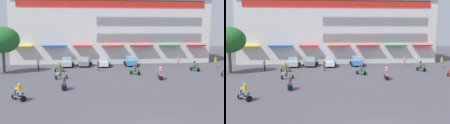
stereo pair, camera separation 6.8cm
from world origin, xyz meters
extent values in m
plane|color=#4F4C55|center=(0.00, 13.00, 0.00)|extent=(128.00, 128.00, 0.00)
cube|color=silver|center=(0.00, 35.40, 5.90)|extent=(36.18, 10.80, 11.80)
cube|color=red|center=(0.00, 29.94, 10.71)|extent=(33.29, 0.12, 1.21)
cube|color=gold|center=(-15.64, 29.45, 3.28)|extent=(3.41, 1.10, 0.20)
cube|color=#1C498E|center=(-10.29, 29.45, 3.28)|extent=(4.12, 1.10, 0.20)
cube|color=red|center=(-5.43, 29.45, 3.28)|extent=(3.28, 1.10, 0.20)
cube|color=red|center=(-0.03, 29.45, 3.28)|extent=(4.02, 1.10, 0.20)
cube|color=red|center=(5.14, 29.45, 3.28)|extent=(4.12, 1.10, 0.20)
cube|color=#2D7039|center=(10.33, 29.45, 3.28)|extent=(3.81, 1.10, 0.20)
cube|color=red|center=(15.29, 29.45, 3.28)|extent=(3.37, 1.10, 0.20)
cylinder|color=brown|center=(-16.21, 21.85, 1.53)|extent=(0.38, 0.38, 3.05)
ellipsoid|color=#24662A|center=(-16.21, 21.85, 4.67)|extent=(4.62, 4.07, 3.70)
cube|color=beige|center=(-7.92, 27.13, 0.66)|extent=(1.87, 4.15, 0.77)
cube|color=#90BDCC|center=(-7.92, 27.13, 1.28)|extent=(1.55, 2.10, 0.48)
cylinder|color=black|center=(-8.82, 28.36, 0.30)|extent=(0.61, 0.19, 0.60)
cylinder|color=black|center=(-7.12, 28.43, 0.30)|extent=(0.61, 0.19, 0.60)
cylinder|color=black|center=(-8.72, 25.83, 0.30)|extent=(0.61, 0.19, 0.60)
cylinder|color=black|center=(-7.01, 25.90, 0.30)|extent=(0.61, 0.19, 0.60)
cube|color=slate|center=(-4.99, 27.47, 0.63)|extent=(2.01, 4.31, 0.72)
cube|color=#99C0BC|center=(-4.99, 27.47, 1.24)|extent=(1.62, 2.20, 0.50)
cylinder|color=black|center=(-5.74, 28.84, 0.30)|extent=(0.61, 0.21, 0.60)
cylinder|color=black|center=(-4.05, 28.71, 0.30)|extent=(0.61, 0.21, 0.60)
cylinder|color=black|center=(-5.94, 26.24, 0.30)|extent=(0.61, 0.21, 0.60)
cylinder|color=black|center=(-4.25, 26.11, 0.30)|extent=(0.61, 0.21, 0.60)
cube|color=white|center=(-1.87, 26.94, 0.62)|extent=(1.79, 4.51, 0.70)
cube|color=#8FBDCA|center=(-1.87, 26.94, 1.23)|extent=(1.48, 2.28, 0.52)
cylinder|color=black|center=(-2.62, 28.35, 0.30)|extent=(0.61, 0.19, 0.60)
cylinder|color=black|center=(-1.01, 28.29, 0.30)|extent=(0.61, 0.19, 0.60)
cylinder|color=black|center=(-2.73, 25.59, 0.30)|extent=(0.61, 0.19, 0.60)
cylinder|color=black|center=(-1.11, 25.53, 0.30)|extent=(0.61, 0.19, 0.60)
cube|color=#368ACD|center=(2.85, 27.61, 0.65)|extent=(1.86, 4.54, 0.76)
cube|color=#9CB0C1|center=(2.85, 27.61, 1.30)|extent=(1.52, 2.30, 0.55)
cylinder|color=black|center=(2.09, 29.03, 0.30)|extent=(0.61, 0.19, 0.60)
cylinder|color=black|center=(3.73, 28.95, 0.30)|extent=(0.61, 0.19, 0.60)
cylinder|color=black|center=(1.96, 26.27, 0.30)|extent=(0.61, 0.19, 0.60)
cylinder|color=black|center=(3.60, 26.19, 0.30)|extent=(0.61, 0.19, 0.60)
cylinder|color=black|center=(-7.93, 22.02, 0.26)|extent=(0.26, 0.54, 0.52)
cylinder|color=black|center=(-9.06, 21.74, 0.26)|extent=(0.26, 0.54, 0.52)
cube|color=#2D8456|center=(-8.50, 21.88, 0.32)|extent=(1.06, 0.52, 0.10)
cube|color=#2D8456|center=(-8.70, 21.83, 0.71)|extent=(0.70, 0.45, 0.28)
cube|color=#2D8456|center=(-8.05, 22.00, 0.50)|extent=(0.21, 0.34, 0.69)
cylinder|color=black|center=(-8.02, 22.00, 1.05)|extent=(0.16, 0.51, 0.04)
cube|color=gray|center=(-8.61, 21.86, 0.59)|extent=(0.35, 0.38, 0.36)
cylinder|color=gold|center=(-8.61, 21.86, 1.06)|extent=(0.39, 0.39, 0.57)
sphere|color=silver|center=(-8.61, 21.86, 1.45)|extent=(0.25, 0.25, 0.25)
cube|color=gold|center=(-8.36, 21.92, 1.08)|extent=(0.51, 0.44, 0.10)
cylinder|color=black|center=(-7.00, 16.89, 0.26)|extent=(0.34, 0.53, 0.52)
cylinder|color=black|center=(-8.19, 16.36, 0.26)|extent=(0.34, 0.53, 0.52)
cube|color=silver|center=(-7.59, 16.63, 0.32)|extent=(1.16, 0.72, 0.10)
cube|color=silver|center=(-7.81, 16.53, 0.69)|extent=(0.79, 0.57, 0.28)
cube|color=silver|center=(-7.12, 16.84, 0.49)|extent=(0.26, 0.35, 0.67)
cylinder|color=black|center=(-7.09, 16.85, 1.03)|extent=(0.24, 0.49, 0.04)
cube|color=#484E3C|center=(-7.71, 16.58, 0.57)|extent=(0.39, 0.41, 0.36)
cylinder|color=#456B49|center=(-7.71, 16.58, 1.04)|extent=(0.42, 0.42, 0.57)
sphere|color=#2C5D9E|center=(-7.71, 16.58, 1.43)|extent=(0.25, 0.25, 0.25)
cube|color=#456B49|center=(-7.45, 16.69, 1.07)|extent=(0.54, 0.49, 0.10)
cylinder|color=black|center=(11.68, 20.36, 0.26)|extent=(0.53, 0.36, 0.52)
cylinder|color=black|center=(11.12, 21.49, 0.26)|extent=(0.53, 0.36, 0.52)
cube|color=#257F4D|center=(11.40, 20.92, 0.32)|extent=(0.74, 1.12, 0.10)
cube|color=#257F4D|center=(11.30, 21.13, 0.65)|extent=(0.58, 0.77, 0.28)
cube|color=#257F4D|center=(11.62, 20.47, 0.46)|extent=(0.35, 0.27, 0.64)
cylinder|color=black|center=(11.63, 20.45, 0.99)|extent=(0.48, 0.26, 0.04)
cube|color=black|center=(11.34, 21.04, 0.53)|extent=(0.41, 0.39, 0.36)
cylinder|color=brown|center=(11.34, 21.04, 0.99)|extent=(0.43, 0.43, 0.55)
sphere|color=black|center=(11.34, 21.04, 1.37)|extent=(0.25, 0.25, 0.25)
cube|color=brown|center=(11.46, 20.79, 1.02)|extent=(0.50, 0.54, 0.10)
cylinder|color=black|center=(-6.70, 11.70, 0.26)|extent=(0.53, 0.21, 0.52)
cylinder|color=black|center=(-6.53, 10.49, 0.26)|extent=(0.53, 0.21, 0.52)
cube|color=#244895|center=(-6.62, 11.09, 0.32)|extent=(0.42, 1.10, 0.10)
cube|color=#244895|center=(-6.59, 10.88, 0.67)|extent=(0.39, 0.71, 0.28)
cube|color=#244895|center=(-6.68, 11.58, 0.47)|extent=(0.34, 0.18, 0.65)
cylinder|color=black|center=(-6.69, 11.60, 1.01)|extent=(0.52, 0.11, 0.04)
cube|color=#523B39|center=(-6.60, 10.97, 0.55)|extent=(0.36, 0.32, 0.36)
cylinder|color=#9F2E28|center=(-6.60, 10.97, 0.97)|extent=(0.36, 0.36, 0.48)
sphere|color=#2965A7|center=(-6.60, 10.97, 1.32)|extent=(0.25, 0.25, 0.25)
cube|color=#9F2E28|center=(-6.64, 11.24, 0.99)|extent=(0.40, 0.48, 0.10)
cylinder|color=black|center=(-10.52, 7.95, 0.26)|extent=(0.46, 0.48, 0.52)
cylinder|color=black|center=(-9.56, 7.07, 0.26)|extent=(0.46, 0.48, 0.52)
cube|color=slate|center=(-10.04, 7.51, 0.32)|extent=(1.04, 0.98, 0.10)
cube|color=slate|center=(-9.87, 7.35, 0.69)|extent=(0.74, 0.71, 0.28)
cube|color=slate|center=(-10.43, 7.86, 0.49)|extent=(0.32, 0.33, 0.68)
cylinder|color=black|center=(-10.44, 7.88, 1.03)|extent=(0.38, 0.41, 0.04)
cube|color=#2B204B|center=(-9.94, 7.42, 0.57)|extent=(0.42, 0.43, 0.36)
cylinder|color=gold|center=(-9.94, 7.42, 1.02)|extent=(0.45, 0.45, 0.54)
sphere|color=gold|center=(-9.94, 7.42, 1.40)|extent=(0.25, 0.25, 0.25)
cube|color=gold|center=(-10.16, 7.61, 1.05)|extent=(0.55, 0.55, 0.10)
cylinder|color=black|center=(13.19, 16.65, 0.26)|extent=(0.42, 0.51, 0.52)
cylinder|color=black|center=(2.47, 18.32, 0.26)|extent=(0.47, 0.46, 0.52)
cylinder|color=black|center=(1.62, 19.22, 0.26)|extent=(0.47, 0.46, 0.52)
cube|color=#2D8753|center=(2.05, 18.77, 0.32)|extent=(0.95, 0.98, 0.10)
cube|color=#2D8753|center=(1.89, 18.93, 0.64)|extent=(0.69, 0.71, 0.28)
cube|color=#2D8753|center=(2.39, 18.41, 0.46)|extent=(0.33, 0.32, 0.63)
cylinder|color=black|center=(2.40, 18.40, 0.98)|extent=(0.40, 0.38, 0.04)
cube|color=#4E4840|center=(1.96, 18.86, 0.52)|extent=(0.42, 0.42, 0.36)
cylinder|color=#963C30|center=(1.96, 18.86, 0.96)|extent=(0.45, 0.45, 0.51)
sphere|color=red|center=(1.96, 18.86, 1.33)|extent=(0.25, 0.25, 0.25)
cube|color=#963C30|center=(2.15, 18.66, 0.99)|extent=(0.55, 0.55, 0.10)
cylinder|color=black|center=(4.48, 14.72, 0.26)|extent=(0.54, 0.23, 0.52)
cylinder|color=black|center=(4.70, 16.03, 0.26)|extent=(0.54, 0.23, 0.52)
cube|color=pink|center=(4.59, 15.37, 0.32)|extent=(0.47, 1.20, 0.10)
cube|color=pink|center=(4.63, 15.61, 0.72)|extent=(0.42, 0.78, 0.28)
cube|color=pink|center=(4.50, 14.85, 0.50)|extent=(0.34, 0.19, 0.70)
cylinder|color=black|center=(4.49, 14.82, 1.06)|extent=(0.52, 0.12, 0.04)
cube|color=#4A3E4B|center=(4.61, 15.50, 0.60)|extent=(0.36, 0.33, 0.36)
cylinder|color=pink|center=(4.61, 15.50, 1.05)|extent=(0.37, 0.37, 0.55)
sphere|color=silver|center=(4.61, 15.50, 1.44)|extent=(0.25, 0.25, 0.25)
cube|color=pink|center=(4.56, 15.22, 1.08)|extent=(0.41, 0.49, 0.10)
cylinder|color=slate|center=(10.54, 25.47, 0.42)|extent=(0.28, 0.28, 0.85)
cylinder|color=pink|center=(10.54, 25.47, 1.16)|extent=(0.45, 0.45, 0.62)
sphere|color=tan|center=(10.54, 25.47, 1.58)|extent=(0.22, 0.22, 0.22)
cylinder|color=#29142C|center=(-11.71, 23.04, 0.44)|extent=(0.26, 0.26, 0.87)
cylinder|color=gold|center=(-11.71, 23.04, 1.17)|extent=(0.42, 0.42, 0.59)
sphere|color=tan|center=(-11.71, 23.04, 1.58)|extent=(0.22, 0.22, 0.22)
cylinder|color=slate|center=(15.94, 23.54, 0.46)|extent=(0.32, 0.32, 0.91)
cylinder|color=gold|center=(15.94, 23.54, 1.23)|extent=(0.52, 0.52, 0.63)
sphere|color=tan|center=(15.94, 23.54, 1.65)|extent=(0.22, 0.22, 0.22)
cylinder|color=#425143|center=(-2.87, 22.18, 0.43)|extent=(0.25, 0.25, 0.85)
cylinder|color=#9F3B28|center=(-2.87, 22.18, 1.13)|extent=(0.40, 0.40, 0.56)
sphere|color=tan|center=(-2.87, 22.18, 1.52)|extent=(0.23, 0.23, 0.23)
camera|label=1|loc=(-3.81, -12.98, 5.88)|focal=38.51mm
camera|label=2|loc=(-3.74, -12.98, 5.88)|focal=38.51mm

